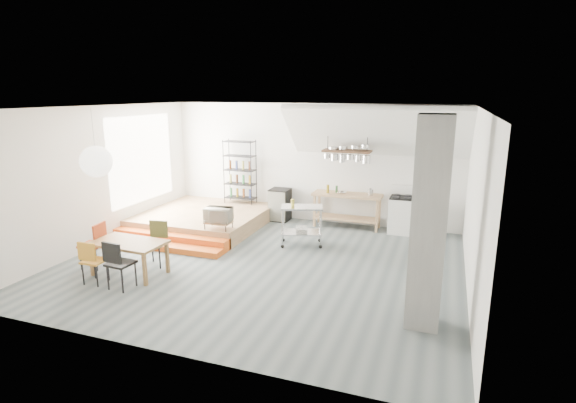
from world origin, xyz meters
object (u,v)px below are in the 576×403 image
at_px(dining_table, 129,245).
at_px(rolling_cart, 302,220).
at_px(mini_fridge, 280,205).
at_px(stove, 401,214).

bearing_deg(dining_table, rolling_cart, 48.56).
distance_m(dining_table, mini_fridge, 4.79).
bearing_deg(mini_fridge, dining_table, -107.29).
relative_size(dining_table, mini_fridge, 1.62).
relative_size(stove, rolling_cart, 1.11).
bearing_deg(stove, rolling_cart, -139.66).
bearing_deg(dining_table, mini_fridge, 74.98).
height_order(rolling_cart, mini_fridge, rolling_cart).
height_order(dining_table, rolling_cart, rolling_cart).
xyz_separation_m(stove, mini_fridge, (-3.30, 0.04, -0.04)).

